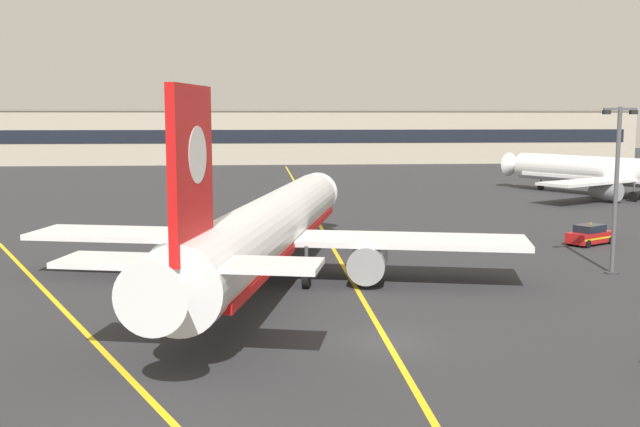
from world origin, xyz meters
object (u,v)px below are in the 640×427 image
at_px(airliner_foreground, 270,228).
at_px(airliner_background, 633,174).
at_px(service_car_third, 590,235).
at_px(apron_lamp_post, 616,187).
at_px(safety_cone_by_nose_gear, 278,235).

xyz_separation_m(airliner_foreground, airliner_background, (46.23, 42.72, -0.16)).
height_order(airliner_background, service_car_third, airliner_background).
xyz_separation_m(apron_lamp_post, safety_cone_by_nose_gear, (-21.66, 16.40, -5.52)).
relative_size(apron_lamp_post, service_car_third, 2.42).
distance_m(service_car_third, safety_cone_by_nose_gear, 25.77).
relative_size(airliner_foreground, airliner_background, 1.16).
bearing_deg(service_car_third, safety_cone_by_nose_gear, 167.69).
height_order(service_car_third, safety_cone_by_nose_gear, service_car_third).
xyz_separation_m(airliner_background, safety_cone_by_nose_gear, (-45.27, -26.19, -2.95)).
relative_size(apron_lamp_post, safety_cone_by_nose_gear, 19.95).
relative_size(airliner_background, apron_lamp_post, 3.23).
distance_m(airliner_background, apron_lamp_post, 48.76).
bearing_deg(service_car_third, airliner_background, 57.60).
height_order(airliner_background, safety_cone_by_nose_gear, airliner_background).
bearing_deg(airliner_background, apron_lamp_post, -119.01).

